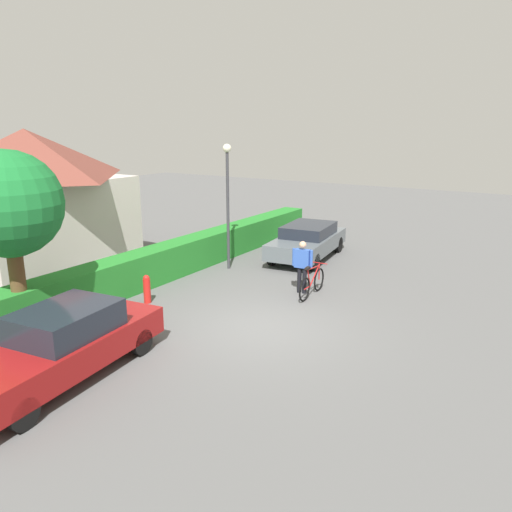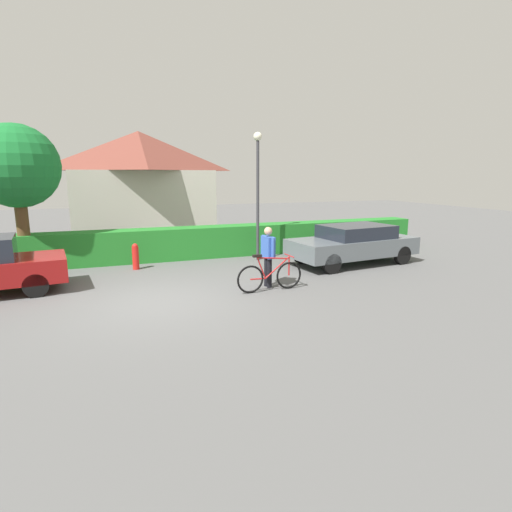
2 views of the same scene
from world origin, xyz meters
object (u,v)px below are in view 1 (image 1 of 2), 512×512
Objects in this scene: parked_car_near at (62,344)px; tree_kerbside at (8,206)px; bicycle at (312,283)px; fire_hydrant at (147,289)px; street_lamp at (228,190)px; parked_car_far at (307,240)px; person_rider at (302,263)px.

tree_kerbside is (0.89, 2.67, 2.38)m from parked_car_near.
tree_kerbside reaches higher than parked_car_near.
tree_kerbside is at bearing 142.52° from bicycle.
bicycle is at bearing -16.02° from parked_car_near.
street_lamp is at bearing 0.71° from fire_hydrant.
street_lamp is at bearing 147.67° from parked_car_far.
street_lamp is at bearing 73.69° from person_rider.
parked_car_near is at bearing 163.98° from bicycle.
bicycle is 0.42× the size of street_lamp.
person_rider is at bearing -46.93° from fire_hydrant.
parked_car_near reaches higher than bicycle.
tree_kerbside is (-7.17, 0.97, 0.34)m from street_lamp.
bicycle is at bearing -50.90° from fire_hydrant.
bicycle is 0.65m from person_rider.
street_lamp is at bearing 11.90° from parked_car_near.
parked_car_near is at bearing -108.55° from tree_kerbside.
bicycle is 4.52m from street_lamp.
parked_car_near is 7.28m from bicycle.
person_rider is 4.52m from fire_hydrant.
street_lamp is (1.07, 3.71, 2.35)m from bicycle.
street_lamp is at bearing 73.88° from bicycle.
bicycle is 0.41× the size of tree_kerbside.
parked_car_far is (10.75, -0.00, -0.02)m from parked_car_near.
parked_car_near reaches higher than parked_car_far.
bicycle is (-3.76, -2.01, -0.30)m from parked_car_far.
person_rider is at bearing -34.77° from tree_kerbside.
fire_hydrant is at bearing 166.22° from parked_car_far.
parked_car_far is 1.01× the size of tree_kerbside.
street_lamp reaches higher than parked_car_far.
fire_hydrant is (-4.04, -0.05, -2.33)m from street_lamp.
fire_hydrant is at bearing -179.29° from street_lamp.
parked_car_far is 6.93m from fire_hydrant.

